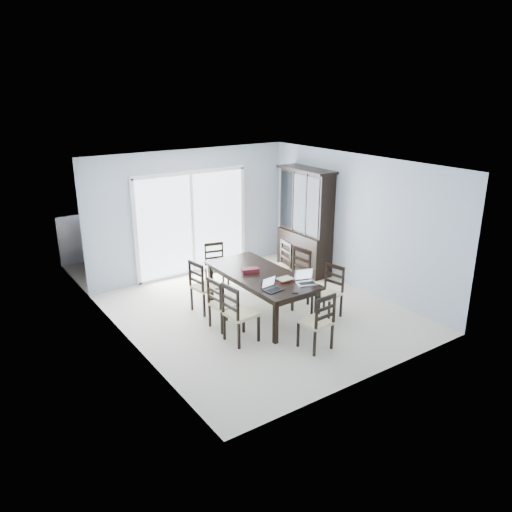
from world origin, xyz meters
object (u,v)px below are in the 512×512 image
at_px(laptop_dark, 274,288).
at_px(hot_tub, 145,243).
at_px(dining_table, 261,278).
at_px(chair_left_near, 236,307).
at_px(chair_end_near, 320,316).
at_px(chair_right_mid, 297,271).
at_px(chair_left_mid, 220,299).
at_px(chair_left_far, 201,281).
at_px(chair_right_near, 331,286).
at_px(china_hutch, 305,222).
at_px(chair_right_far, 281,260).
at_px(chair_end_far, 215,261).
at_px(laptop_silver, 307,281).
at_px(game_box, 250,270).
at_px(cell_phone, 295,293).

bearing_deg(laptop_dark, hot_tub, 88.40).
distance_m(dining_table, chair_left_near, 1.11).
bearing_deg(chair_end_near, chair_left_near, 131.47).
xyz_separation_m(chair_left_near, chair_right_mid, (1.71, 0.65, 0.03)).
xyz_separation_m(chair_left_mid, hot_tub, (0.23, 3.60, -0.03)).
height_order(dining_table, laptop_dark, laptop_dark).
height_order(chair_left_far, chair_right_near, chair_left_far).
bearing_deg(china_hutch, chair_right_near, -118.56).
bearing_deg(dining_table, chair_end_near, -90.36).
bearing_deg(chair_end_near, chair_right_far, 63.26).
bearing_deg(chair_end_far, chair_right_near, 127.48).
relative_size(chair_right_near, chair_end_far, 1.02).
height_order(chair_end_near, chair_end_far, chair_end_near).
xyz_separation_m(chair_right_near, chair_end_near, (-0.95, -0.81, 0.01)).
bearing_deg(china_hutch, chair_left_far, -167.75).
bearing_deg(laptop_silver, chair_right_mid, 77.94).
xyz_separation_m(chair_right_far, game_box, (-1.09, -0.55, 0.20)).
height_order(china_hutch, chair_right_mid, china_hutch).
bearing_deg(laptop_dark, chair_right_far, 42.31).
distance_m(chair_end_far, cell_phone, 2.52).
distance_m(china_hutch, laptop_dark, 3.03).
height_order(chair_left_mid, chair_right_mid, chair_right_mid).
relative_size(china_hutch, chair_left_mid, 2.17).
bearing_deg(laptop_silver, chair_end_near, -97.75).
bearing_deg(chair_left_far, cell_phone, 17.41).
bearing_deg(game_box, chair_right_near, -39.68).
relative_size(chair_left_near, cell_phone, 11.31).
relative_size(laptop_silver, game_box, 1.28).
bearing_deg(dining_table, chair_end_far, 90.85).
relative_size(chair_end_far, laptop_silver, 2.76).
height_order(chair_end_near, game_box, chair_end_near).
bearing_deg(chair_left_far, chair_end_near, 12.83).
bearing_deg(cell_phone, chair_right_far, 89.84).
xyz_separation_m(chair_left_near, chair_end_far, (0.88, 2.15, -0.05)).
bearing_deg(chair_left_near, laptop_dark, 77.89).
bearing_deg(hot_tub, cell_phone, -82.56).
bearing_deg(chair_right_near, chair_left_near, 74.82).
xyz_separation_m(dining_table, chair_left_mid, (-0.88, -0.10, -0.14)).
xyz_separation_m(game_box, hot_tub, (-0.53, 3.36, -0.28)).
height_order(chair_end_near, laptop_dark, chair_end_near).
distance_m(china_hutch, chair_right_far, 1.28).
xyz_separation_m(china_hutch, chair_end_far, (-2.05, 0.26, -0.53)).
xyz_separation_m(cell_phone, game_box, (-0.06, 1.15, 0.03)).
height_order(china_hutch, chair_left_mid, china_hutch).
xyz_separation_m(chair_left_far, chair_right_near, (1.75, -1.37, -0.03)).
bearing_deg(cell_phone, laptop_dark, 157.89).
relative_size(chair_right_near, laptop_silver, 2.80).
distance_m(china_hutch, chair_left_mid, 3.24).
distance_m(chair_left_near, chair_right_far, 2.30).
bearing_deg(chair_end_near, china_hutch, 50.88).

